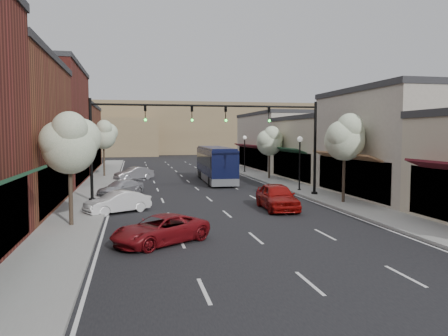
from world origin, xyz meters
TOP-DOWN VIEW (x-y plane):
  - ground at (0.00, 0.00)m, footprint 160.00×160.00m
  - sidewalk_left at (-8.40, 18.50)m, footprint 2.80×73.00m
  - sidewalk_right at (8.40, 18.50)m, footprint 2.80×73.00m
  - curb_left at (-7.00, 18.50)m, footprint 0.25×73.00m
  - curb_right at (7.00, 18.50)m, footprint 0.25×73.00m
  - bldg_left_midfar at (-14.24, 20.00)m, footprint 10.14×14.10m
  - bldg_left_far at (-14.22, 36.00)m, footprint 10.14×18.10m
  - bldg_right_midnear at (13.72, 6.00)m, footprint 9.14×12.10m
  - bldg_right_midfar at (13.70, 18.00)m, footprint 9.14×12.10m
  - bldg_right_far at (13.71, 32.00)m, footprint 9.14×16.10m
  - hill_far at (0.00, 90.00)m, footprint 120.00×30.00m
  - hill_near at (-25.00, 78.00)m, footprint 50.00×20.00m
  - signal_mast_right at (5.62, 8.00)m, footprint 8.22×0.46m
  - signal_mast_left at (-5.62, 8.00)m, footprint 8.22×0.46m
  - tree_right_near at (8.35, 3.94)m, footprint 2.85×2.65m
  - tree_right_far at (8.35, 19.94)m, footprint 2.85×2.65m
  - tree_left_near at (-8.25, -0.06)m, footprint 2.85×2.65m
  - tree_left_far at (-8.25, 25.94)m, footprint 2.85×2.65m
  - lamp_post_near at (7.80, 10.50)m, footprint 0.44×0.44m
  - lamp_post_far at (7.80, 28.00)m, footprint 0.44×0.44m
  - coach_bus at (2.56, 19.05)m, footprint 2.76×11.07m
  - red_hatchback at (3.32, 2.86)m, footprint 2.14×4.81m
  - parked_car_a at (-4.20, -4.09)m, footprint 4.69×4.03m
  - parked_car_b at (-6.20, 3.69)m, footprint 4.01×3.05m
  - parked_car_c at (-6.20, 11.04)m, footprint 3.95×4.03m
  - parked_car_e at (-5.18, 22.40)m, footprint 4.10×3.22m

SIDE VIEW (x-z plane):
  - ground at x=0.00m, z-range 0.00..0.00m
  - curb_left at x=-7.00m, z-range -0.01..0.16m
  - curb_right at x=7.00m, z-range -0.01..0.16m
  - sidewalk_left at x=-8.40m, z-range 0.00..0.15m
  - sidewalk_right at x=8.40m, z-range 0.00..0.15m
  - parked_car_c at x=-6.20m, z-range 0.00..1.16m
  - parked_car_a at x=-4.20m, z-range 0.00..1.20m
  - parked_car_b at x=-6.20m, z-range 0.00..1.27m
  - parked_car_e at x=-5.18m, z-range 0.00..1.30m
  - red_hatchback at x=3.32m, z-range 0.00..1.61m
  - coach_bus at x=2.56m, z-range 0.08..3.45m
  - lamp_post_near at x=7.80m, z-range 0.79..5.23m
  - lamp_post_far at x=7.80m, z-range 0.79..5.23m
  - bldg_right_midfar at x=13.70m, z-range -0.03..6.37m
  - bldg_right_far at x=13.71m, z-range -0.04..7.36m
  - bldg_right_midnear at x=13.72m, z-range -0.04..7.86m
  - tree_right_far at x=8.35m, z-range 1.28..6.70m
  - hill_near at x=-25.00m, z-range 0.00..8.00m
  - bldg_left_far at x=-14.22m, z-range -0.04..8.36m
  - tree_left_near at x=-8.25m, z-range 1.38..7.07m
  - tree_right_near at x=8.35m, z-range 1.47..7.43m
  - tree_left_far at x=-8.25m, z-range 1.54..7.67m
  - signal_mast_right at x=5.62m, z-range 1.12..8.12m
  - signal_mast_left at x=-5.62m, z-range 1.12..8.12m
  - bldg_left_midfar at x=-14.24m, z-range -0.05..10.85m
  - hill_far at x=0.00m, z-range 0.00..12.00m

